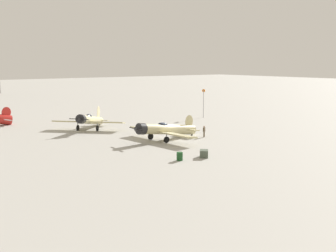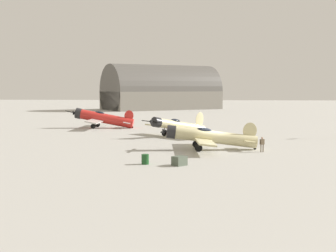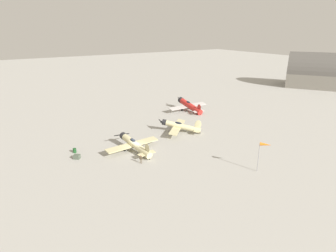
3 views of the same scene
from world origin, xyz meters
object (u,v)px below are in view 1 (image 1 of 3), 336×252
object	(u,v)px
equipment_crate	(204,154)
windsock_mast	(204,91)
ground_crew_mechanic	(204,130)
airplane_foreground	(165,129)
airplane_mid_apron	(90,120)
fuel_drum	(180,156)

from	to	relation	value
equipment_crate	windsock_mast	size ratio (longest dim) A/B	0.27
ground_crew_mechanic	windsock_mast	bearing A→B (deg)	108.00
airplane_foreground	airplane_mid_apron	bearing A→B (deg)	-79.03
airplane_mid_apron	windsock_mast	distance (m)	23.53
airplane_mid_apron	equipment_crate	size ratio (longest dim) A/B	6.55
airplane_foreground	windsock_mast	world-z (taller)	windsock_mast
equipment_crate	windsock_mast	distance (m)	32.97
fuel_drum	windsock_mast	size ratio (longest dim) A/B	0.17
equipment_crate	fuel_drum	world-z (taller)	fuel_drum
fuel_drum	windsock_mast	bearing A→B (deg)	-135.74
ground_crew_mechanic	equipment_crate	xyz separation A→B (m)	(7.96, 8.98, -0.54)
airplane_mid_apron	windsock_mast	size ratio (longest dim) A/B	1.77
fuel_drum	airplane_mid_apron	bearing A→B (deg)	-93.33
ground_crew_mechanic	windsock_mast	distance (m)	21.03
airplane_mid_apron	ground_crew_mechanic	bearing A→B (deg)	77.95
fuel_drum	equipment_crate	bearing A→B (deg)	171.93
airplane_foreground	ground_crew_mechanic	size ratio (longest dim) A/B	7.28
equipment_crate	fuel_drum	size ratio (longest dim) A/B	1.62
airplane_foreground	equipment_crate	bearing A→B (deg)	70.81
airplane_mid_apron	equipment_crate	distance (m)	24.08
airplane_mid_apron	fuel_drum	bearing A→B (deg)	42.11
airplane_mid_apron	ground_crew_mechanic	size ratio (longest dim) A/B	5.96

